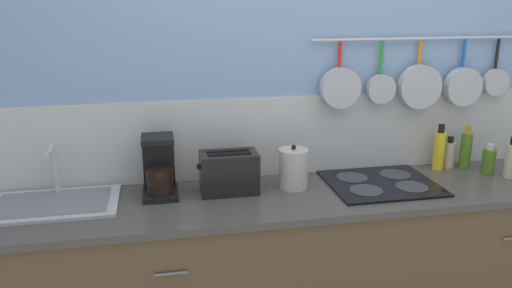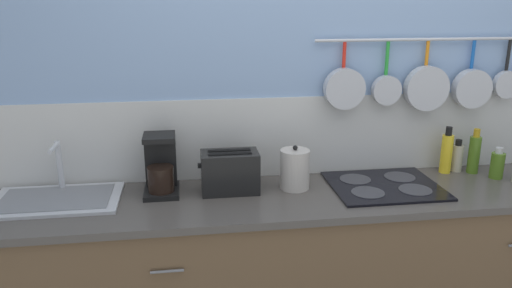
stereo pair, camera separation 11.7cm
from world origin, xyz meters
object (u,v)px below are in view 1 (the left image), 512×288
at_px(toaster, 229,172).
at_px(bottle_olive_oil, 439,150).
at_px(coffee_maker, 159,170).
at_px(bottle_dish_soap, 449,154).
at_px(kettle, 293,168).
at_px(bottle_hot_sauce, 466,150).
at_px(bottle_sesame_oil, 511,160).
at_px(bottle_cooking_wine, 488,161).

relative_size(toaster, bottle_olive_oil, 1.15).
relative_size(coffee_maker, bottle_dish_soap, 1.64).
xyz_separation_m(kettle, bottle_dish_soap, (0.92, 0.12, -0.02)).
bearing_deg(bottle_hot_sauce, bottle_olive_oil, 169.88).
bearing_deg(kettle, toaster, 179.90).
bearing_deg(bottle_olive_oil, bottle_sesame_oil, -32.78).
bearing_deg(toaster, bottle_hot_sauce, 3.62).
height_order(toaster, kettle, kettle).
bearing_deg(coffee_maker, bottle_hot_sauce, 1.32).
relative_size(toaster, bottle_dish_soap, 1.65).
height_order(coffee_maker, kettle, coffee_maker).
relative_size(bottle_olive_oil, bottle_hot_sauce, 1.04).
bearing_deg(bottle_dish_soap, kettle, -172.40).
distance_m(toaster, bottle_hot_sauce, 1.31).
bearing_deg(bottle_sesame_oil, bottle_cooking_wine, 137.41).
height_order(bottle_cooking_wine, bottle_sesame_oil, bottle_sesame_oil).
bearing_deg(kettle, bottle_cooking_wine, -0.60).
height_order(kettle, bottle_dish_soap, kettle).
height_order(bottle_hot_sauce, bottle_sesame_oil, bottle_hot_sauce).
bearing_deg(bottle_dish_soap, bottle_olive_oil, -169.02).
relative_size(bottle_cooking_wine, bottle_sesame_oil, 0.76).
relative_size(coffee_maker, bottle_sesame_oil, 1.32).
xyz_separation_m(bottle_dish_soap, bottle_sesame_oil, (0.23, -0.21, 0.02)).
bearing_deg(coffee_maker, kettle, -4.06).
xyz_separation_m(bottle_olive_oil, bottle_hot_sauce, (0.14, -0.03, -0.00)).
height_order(bottle_olive_oil, bottle_sesame_oil, bottle_olive_oil).
xyz_separation_m(coffee_maker, bottle_olive_oil, (1.50, 0.06, -0.01)).
relative_size(coffee_maker, bottle_hot_sauce, 1.18).
bearing_deg(bottle_dish_soap, bottle_hot_sauce, -28.88).
relative_size(toaster, bottle_sesame_oil, 1.33).
xyz_separation_m(kettle, bottle_olive_oil, (0.85, 0.11, 0.01)).
height_order(coffee_maker, bottle_hot_sauce, coffee_maker).
relative_size(kettle, bottle_olive_oil, 0.87).
relative_size(bottle_dish_soap, bottle_cooking_wine, 1.06).
bearing_deg(bottle_hot_sauce, coffee_maker, -178.68).
relative_size(bottle_olive_oil, bottle_dish_soap, 1.44).
relative_size(kettle, bottle_cooking_wine, 1.34).
distance_m(bottle_dish_soap, bottle_sesame_oil, 0.31).
height_order(bottle_olive_oil, bottle_hot_sauce, bottle_olive_oil).
bearing_deg(bottle_sesame_oil, bottle_dish_soap, 137.66).
bearing_deg(coffee_maker, bottle_olive_oil, 2.42).
height_order(bottle_dish_soap, bottle_hot_sauce, bottle_hot_sauce).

